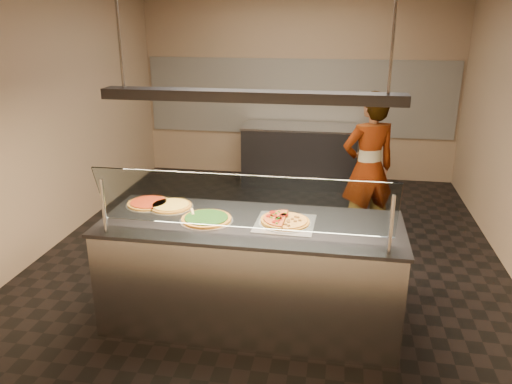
% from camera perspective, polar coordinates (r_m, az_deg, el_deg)
% --- Properties ---
extents(ground, '(5.00, 6.00, 0.02)m').
position_cam_1_polar(ground, '(5.67, 1.68, -7.02)').
color(ground, black).
rests_on(ground, ground).
extents(wall_back, '(5.00, 0.02, 3.00)m').
position_cam_1_polar(wall_back, '(8.14, 4.89, 12.16)').
color(wall_back, '#9B7D64').
rests_on(wall_back, ground).
extents(wall_front, '(5.00, 0.02, 3.00)m').
position_cam_1_polar(wall_front, '(2.37, -8.54, -6.03)').
color(wall_front, '#9B7D64').
rests_on(wall_front, ground).
extents(wall_left, '(0.02, 6.00, 3.00)m').
position_cam_1_polar(wall_left, '(6.06, -22.66, 8.30)').
color(wall_left, '#9B7D64').
rests_on(wall_left, ground).
extents(tile_band, '(4.90, 0.02, 1.20)m').
position_cam_1_polar(tile_band, '(8.13, 4.83, 10.73)').
color(tile_band, silver).
rests_on(tile_band, wall_back).
extents(serving_counter, '(2.47, 0.94, 0.93)m').
position_cam_1_polar(serving_counter, '(4.27, -0.60, -9.21)').
color(serving_counter, '#B7B7BC').
rests_on(serving_counter, ground).
extents(sneeze_guard, '(2.23, 0.18, 0.54)m').
position_cam_1_polar(sneeze_guard, '(3.65, -1.61, -1.23)').
color(sneeze_guard, '#B7B7BC').
rests_on(sneeze_guard, serving_counter).
extents(perforated_tray, '(0.49, 0.49, 0.01)m').
position_cam_1_polar(perforated_tray, '(4.04, 3.32, -3.54)').
color(perforated_tray, silver).
rests_on(perforated_tray, serving_counter).
extents(half_pizza_pepperoni, '(0.22, 0.40, 0.05)m').
position_cam_1_polar(half_pizza_pepperoni, '(4.04, 2.01, -3.08)').
color(half_pizza_pepperoni, brown).
rests_on(half_pizza_pepperoni, perforated_tray).
extents(half_pizza_sausage, '(0.21, 0.40, 0.04)m').
position_cam_1_polar(half_pizza_sausage, '(4.02, 4.65, -3.36)').
color(half_pizza_sausage, brown).
rests_on(half_pizza_sausage, perforated_tray).
extents(pizza_spinach, '(0.44, 0.44, 0.03)m').
position_cam_1_polar(pizza_spinach, '(4.11, -5.68, -3.04)').
color(pizza_spinach, silver).
rests_on(pizza_spinach, serving_counter).
extents(pizza_cheese, '(0.39, 0.39, 0.03)m').
position_cam_1_polar(pizza_cheese, '(4.44, -9.70, -1.54)').
color(pizza_cheese, silver).
rests_on(pizza_cheese, serving_counter).
extents(pizza_tomato, '(0.40, 0.40, 0.03)m').
position_cam_1_polar(pizza_tomato, '(4.54, -12.16, -1.22)').
color(pizza_tomato, silver).
rests_on(pizza_tomato, serving_counter).
extents(pizza_spatula, '(0.24, 0.21, 0.02)m').
position_cam_1_polar(pizza_spatula, '(4.19, -6.68, -2.44)').
color(pizza_spatula, '#B7B7BC').
rests_on(pizza_spatula, pizza_spinach).
extents(prep_table, '(1.78, 0.74, 0.93)m').
position_cam_1_polar(prep_table, '(7.88, 5.02, 4.24)').
color(prep_table, '#353539').
rests_on(prep_table, ground).
extents(worker, '(0.76, 0.65, 1.76)m').
position_cam_1_polar(worker, '(5.82, 12.69, 2.61)').
color(worker, '#43424B').
rests_on(worker, ground).
extents(heat_lamp_housing, '(2.30, 0.18, 0.08)m').
position_cam_1_polar(heat_lamp_housing, '(3.79, -0.67, 10.90)').
color(heat_lamp_housing, '#353539').
rests_on(heat_lamp_housing, ceiling).
extents(lamp_rod_left, '(0.02, 0.02, 1.01)m').
position_cam_1_polar(lamp_rod_left, '(4.05, -15.53, 18.52)').
color(lamp_rod_left, '#B7B7BC').
rests_on(lamp_rod_left, ceiling).
extents(lamp_rod_right, '(0.02, 0.02, 1.01)m').
position_cam_1_polar(lamp_rod_right, '(3.70, 15.56, 18.51)').
color(lamp_rod_right, '#B7B7BC').
rests_on(lamp_rod_right, ceiling).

